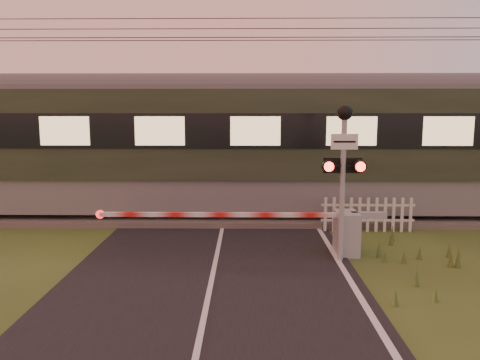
{
  "coord_description": "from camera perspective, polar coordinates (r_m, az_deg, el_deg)",
  "views": [
    {
      "loc": [
        0.69,
        -8.14,
        3.37
      ],
      "look_at": [
        0.53,
        3.2,
        1.67
      ],
      "focal_mm": 35.0,
      "sensor_mm": 36.0,
      "label": 1
    }
  ],
  "objects": [
    {
      "name": "ground",
      "position": [
        8.84,
        -3.84,
        -13.89
      ],
      "size": [
        160.0,
        160.0,
        0.0
      ],
      "primitive_type": "plane",
      "color": "#36491C",
      "rests_on": "ground"
    },
    {
      "name": "road",
      "position": [
        8.62,
        -3.85,
        -14.42
      ],
      "size": [
        6.0,
        140.0,
        0.03
      ],
      "color": "black",
      "rests_on": "ground"
    },
    {
      "name": "track_bed",
      "position": [
        15.03,
        -1.84,
        -4.16
      ],
      "size": [
        140.0,
        3.4,
        0.39
      ],
      "color": "#47423D",
      "rests_on": "ground"
    },
    {
      "name": "overhead_wires",
      "position": [
        14.85,
        -1.95,
        17.67
      ],
      "size": [
        120.0,
        0.62,
        0.62
      ],
      "color": "black",
      "rests_on": "ground"
    },
    {
      "name": "boom_gate",
      "position": [
        11.26,
        11.08,
        -6.01
      ],
      "size": [
        6.83,
        0.78,
        1.03
      ],
      "color": "gray",
      "rests_on": "ground"
    },
    {
      "name": "crossing_signal",
      "position": [
        10.42,
        12.5,
        2.98
      ],
      "size": [
        0.89,
        0.36,
        3.48
      ],
      "color": "gray",
      "rests_on": "ground"
    },
    {
      "name": "picket_fence",
      "position": [
        13.5,
        15.32,
        -4.09
      ],
      "size": [
        2.6,
        0.08,
        0.97
      ],
      "color": "silver",
      "rests_on": "ground"
    }
  ]
}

